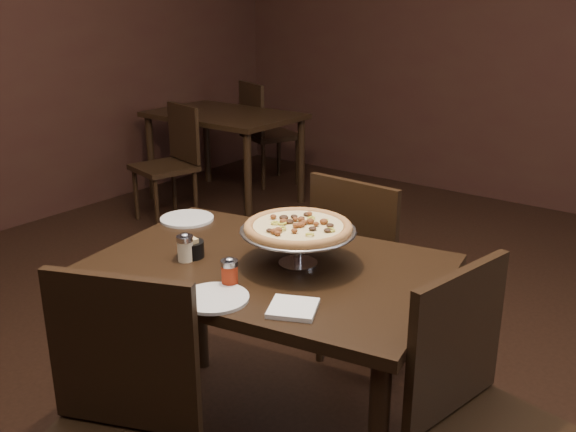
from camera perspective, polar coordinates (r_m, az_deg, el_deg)
The scene contains 15 objects.
room at distance 1.97m, azimuth 0.78°, elevation 13.45°, with size 6.04×7.04×2.84m.
dining_table at distance 2.22m, azimuth -1.82°, elevation -6.54°, with size 1.29×0.97×0.73m.
background_table at distance 5.13m, azimuth -5.70°, elevation 8.07°, with size 1.15×0.77×0.72m.
pizza_stand at distance 2.13m, azimuth 0.91°, elevation -1.05°, with size 0.39×0.39×0.16m.
parmesan_shaker at distance 2.22m, azimuth -9.13°, elevation -2.78°, with size 0.06×0.06×0.10m.
pepper_flake_shaker at distance 2.01m, azimuth -5.21°, elevation -5.00°, with size 0.05×0.05×0.10m.
packet_caddy at distance 2.25m, azimuth -8.63°, elevation -2.87°, with size 0.09×0.09×0.07m.
napkin_stack at distance 1.87m, azimuth 0.45°, elevation -8.19°, with size 0.14×0.14×0.01m, color white.
plate_left at distance 2.63m, azimuth -8.97°, elevation -0.24°, with size 0.22×0.22×0.01m, color white.
plate_near at distance 1.94m, azimuth -6.56°, elevation -7.26°, with size 0.21×0.21×0.01m, color white.
serving_spatula at distance 2.08m, azimuth -0.35°, elevation -1.68°, with size 0.15×0.15×0.02m.
chair_far at distance 2.80m, azimuth 6.97°, elevation -4.40°, with size 0.43×0.43×0.89m.
chair_side at distance 1.93m, azimuth 17.31°, elevation -16.79°, with size 0.49×0.49×0.90m.
bg_chair_far at distance 5.62m, azimuth -2.16°, elevation 7.70°, with size 0.55×0.55×0.89m.
bg_chair_near at distance 4.77m, azimuth -10.31°, elevation 5.04°, with size 0.48×0.48×0.85m.
Camera 1 is at (1.22, -1.56, 1.60)m, focal length 40.00 mm.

